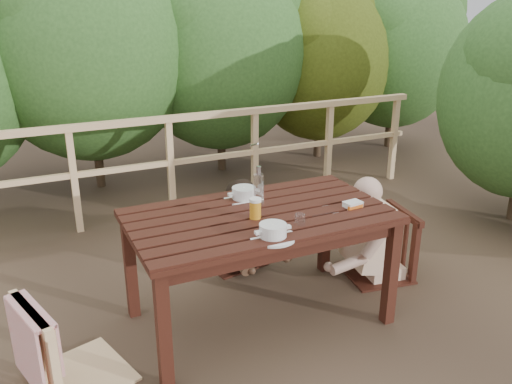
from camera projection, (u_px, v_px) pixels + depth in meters
name	position (u px, v px, depth m)	size (l,w,h in m)	color
ground	(259.00, 318.00, 3.64)	(60.00, 60.00, 0.00)	brown
table	(259.00, 268.00, 3.51)	(1.65, 0.93, 0.76)	black
chair_left	(71.00, 299.00, 2.90)	(0.51, 0.51, 1.03)	#E2B783
chair_far	(232.00, 214.00, 4.25)	(0.43, 0.43, 0.87)	black
chair_right	(380.00, 216.00, 4.05)	(0.49, 0.49, 0.98)	black
woman	(231.00, 197.00, 4.21)	(0.46, 0.57, 1.15)	black
diner_right	(385.00, 194.00, 4.00)	(0.54, 0.66, 1.34)	beige
railing	(171.00, 167.00, 5.17)	(5.60, 0.10, 1.01)	#E2B783
hedge_row	(167.00, 12.00, 5.86)	(6.60, 1.60, 3.80)	#2D5321
soup_near	(273.00, 231.00, 3.04)	(0.27, 0.27, 0.09)	white
soup_far	(244.00, 194.00, 3.61)	(0.27, 0.27, 0.09)	white
beer_glass	(255.00, 209.00, 3.27)	(0.07, 0.07, 0.14)	gold
bottle	(259.00, 187.00, 3.47)	(0.07, 0.07, 0.28)	silver
tumbler	(300.00, 220.00, 3.20)	(0.07, 0.07, 0.08)	white
butter_tub	(353.00, 205.00, 3.46)	(0.12, 0.08, 0.05)	white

